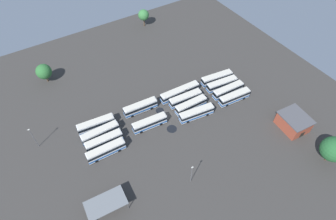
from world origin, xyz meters
TOP-DOWN VIEW (x-y plane):
  - ground_plane at (0.00, 0.00)m, footprint 125.42×125.42m
  - bus_row0_slot0 at (-23.78, -3.88)m, footprint 12.24×3.95m
  - bus_row0_slot1 at (-23.36, -0.37)m, footprint 11.83×3.73m
  - bus_row0_slot2 at (-23.29, 3.27)m, footprint 11.94×2.89m
  - bus_row0_slot3 at (-23.02, 6.99)m, footprint 11.77×3.43m
  - bus_row1_slot0 at (-8.18, -4.96)m, footprint 14.83×2.91m
  - bus_row1_slot1 at (-8.04, -1.35)m, footprint 11.98×3.25m
  - bus_row1_slot2 at (-7.92, 2.20)m, footprint 11.50×2.59m
  - bus_row1_slot3 at (-7.45, 6.07)m, footprint 12.19×3.96m
  - bus_row2_slot0 at (7.08, -6.02)m, footprint 11.82×3.19m
  - bus_row2_slot2 at (7.75, 1.50)m, footprint 11.57×3.37m
  - bus_row3_slot0 at (22.61, -7.02)m, footprint 12.05×3.63m
  - bus_row3_slot1 at (22.79, -3.17)m, footprint 12.07×2.53m
  - bus_row3_slot2 at (22.99, 0.31)m, footprint 11.63×2.91m
  - bus_row3_slot3 at (23.85, 3.77)m, footprint 11.86×2.76m
  - depot_building at (-31.36, 25.86)m, footprint 8.66×9.91m
  - maintenance_shelter at (30.39, 19.24)m, footprint 10.71×6.39m
  - lamp_post_near_entrance at (40.61, -9.83)m, footprint 0.56×0.28m
  - lamp_post_far_corner at (7.52, 24.42)m, footprint 0.56×0.28m
  - tree_east_edge at (-30.36, 39.78)m, footprint 7.35×7.35m
  - tree_northwest at (-18.97, -51.37)m, footprint 4.88×4.88m
  - tree_south_edge at (29.88, -37.54)m, footprint 5.60×5.60m
  - puddle_near_shelter at (1.46, -2.70)m, footprint 2.84×2.84m
  - puddle_back_corner at (2.16, 6.08)m, footprint 3.30×3.30m

SIDE VIEW (x-z plane):
  - ground_plane at x=0.00m, z-range 0.00..0.00m
  - puddle_near_shelter at x=1.46m, z-range 0.00..0.01m
  - puddle_back_corner at x=2.16m, z-range 0.00..0.01m
  - bus_row2_slot2 at x=7.75m, z-range 0.10..3.70m
  - bus_row1_slot2 at x=-7.92m, z-range 0.10..3.70m
  - bus_row3_slot2 at x=22.99m, z-range 0.10..3.70m
  - bus_row0_slot3 at x=-23.02m, z-range 0.10..3.70m
  - bus_row0_slot1 at x=-23.36m, z-range 0.10..3.70m
  - bus_row2_slot0 at x=7.08m, z-range 0.10..3.70m
  - bus_row3_slot3 at x=23.85m, z-range 0.10..3.70m
  - bus_row1_slot1 at x=-8.04m, z-range 0.10..3.70m
  - bus_row0_slot2 at x=-23.29m, z-range 0.10..3.70m
  - bus_row3_slot0 at x=22.61m, z-range 0.10..3.70m
  - bus_row1_slot3 at x=-7.45m, z-range 0.10..3.70m
  - bus_row0_slot0 at x=-23.78m, z-range 0.10..3.70m
  - bus_row3_slot1 at x=22.79m, z-range 0.10..3.70m
  - bus_row1_slot0 at x=-8.18m, z-range 0.10..3.71m
  - depot_building at x=-31.36m, z-range 0.02..5.07m
  - maintenance_shelter at x=30.39m, z-range 1.54..4.95m
  - lamp_post_far_corner at x=7.52m, z-range 0.41..8.35m
  - lamp_post_near_entrance at x=40.61m, z-range 0.42..9.00m
  - tree_south_edge at x=29.88m, z-range 0.99..8.60m
  - tree_northwest at x=-18.97m, z-range 1.57..9.63m
  - tree_east_edge at x=-30.36m, z-range 1.08..10.61m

